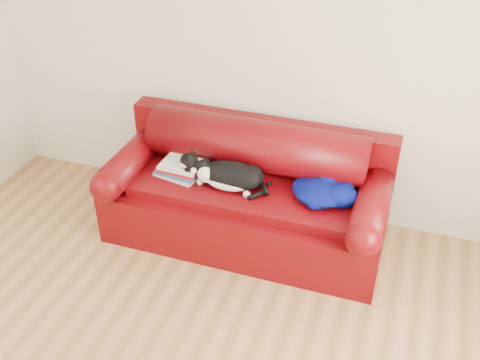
{
  "coord_description": "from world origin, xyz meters",
  "views": [
    {
      "loc": [
        1.16,
        -1.81,
        2.83
      ],
      "look_at": [
        0.07,
        1.35,
        0.61
      ],
      "focal_mm": 42.0,
      "sensor_mm": 36.0,
      "label": 1
    }
  ],
  "objects_px": {
    "sofa_base": "(246,211)",
    "cat": "(230,176)",
    "book_stack": "(181,168)",
    "blanket": "(324,191)"
  },
  "relations": [
    {
      "from": "sofa_base",
      "to": "cat",
      "type": "height_order",
      "value": "cat"
    },
    {
      "from": "sofa_base",
      "to": "cat",
      "type": "relative_size",
      "value": 3.07
    },
    {
      "from": "book_stack",
      "to": "blanket",
      "type": "relative_size",
      "value": 0.71
    },
    {
      "from": "blanket",
      "to": "sofa_base",
      "type": "bearing_deg",
      "value": 178.53
    },
    {
      "from": "sofa_base",
      "to": "blanket",
      "type": "distance_m",
      "value": 0.67
    },
    {
      "from": "sofa_base",
      "to": "book_stack",
      "type": "height_order",
      "value": "book_stack"
    },
    {
      "from": "sofa_base",
      "to": "book_stack",
      "type": "distance_m",
      "value": 0.6
    },
    {
      "from": "sofa_base",
      "to": "blanket",
      "type": "height_order",
      "value": "blanket"
    },
    {
      "from": "sofa_base",
      "to": "blanket",
      "type": "bearing_deg",
      "value": -1.47
    },
    {
      "from": "sofa_base",
      "to": "blanket",
      "type": "xyz_separation_m",
      "value": [
        0.58,
        -0.01,
        0.33
      ]
    }
  ]
}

